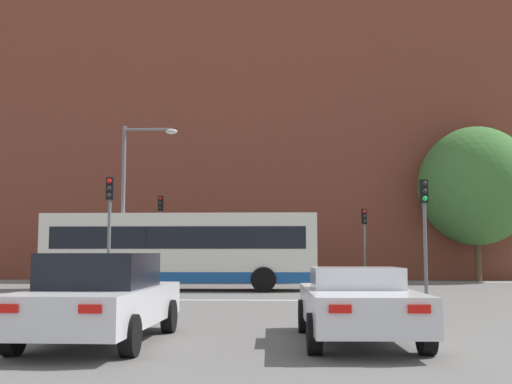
{
  "coord_description": "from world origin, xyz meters",
  "views": [
    {
      "loc": [
        0.92,
        -3.69,
        1.56
      ],
      "look_at": [
        -0.16,
        21.9,
        3.99
      ],
      "focal_mm": 45.0,
      "sensor_mm": 36.0,
      "label": 1
    }
  ],
  "objects": [
    {
      "name": "stop_line_strip",
      "position": [
        0.0,
        17.65,
        0.0
      ],
      "size": [
        8.43,
        0.3,
        0.01
      ],
      "primitive_type": "cube",
      "color": "silver",
      "rests_on": "ground_plane"
    },
    {
      "name": "far_pavement",
      "position": [
        0.0,
        30.9,
        0.01
      ],
      "size": [
        69.37,
        2.5,
        0.01
      ],
      "primitive_type": "cube",
      "color": "gray",
      "rests_on": "ground_plane"
    },
    {
      "name": "brick_civic_building",
      "position": [
        -3.53,
        38.62,
        10.8
      ],
      "size": [
        40.41,
        10.42,
        28.64
      ],
      "color": "brown",
      "rests_on": "ground_plane"
    },
    {
      "name": "car_saloon_left",
      "position": [
        -2.26,
        7.48,
        0.78
      ],
      "size": [
        2.1,
        4.87,
        1.55
      ],
      "rotation": [
        0.0,
        0.0,
        -0.02
      ],
      "color": "silver",
      "rests_on": "ground_plane"
    },
    {
      "name": "car_roadster_right",
      "position": [
        2.22,
        7.77,
        0.67
      ],
      "size": [
        2.01,
        4.59,
        1.3
      ],
      "rotation": [
        0.0,
        0.0,
        0.02
      ],
      "color": "silver",
      "rests_on": "ground_plane"
    },
    {
      "name": "bus_crossing_lead",
      "position": [
        -3.36,
        23.19,
        1.7
      ],
      "size": [
        11.3,
        2.71,
        3.17
      ],
      "rotation": [
        0.0,
        0.0,
        -1.57
      ],
      "color": "silver",
      "rests_on": "ground_plane"
    },
    {
      "name": "traffic_light_near_right",
      "position": [
        5.76,
        18.4,
        2.74
      ],
      "size": [
        0.26,
        0.31,
        4.06
      ],
      "color": "slate",
      "rests_on": "ground_plane"
    },
    {
      "name": "traffic_light_far_right",
      "position": [
        5.16,
        29.89,
        2.6
      ],
      "size": [
        0.26,
        0.31,
        3.85
      ],
      "color": "slate",
      "rests_on": "ground_plane"
    },
    {
      "name": "traffic_light_far_left",
      "position": [
        -5.57,
        30.0,
        3.05
      ],
      "size": [
        0.26,
        0.31,
        4.58
      ],
      "color": "slate",
      "rests_on": "ground_plane"
    },
    {
      "name": "traffic_light_near_left",
      "position": [
        -5.23,
        18.77,
        2.85
      ],
      "size": [
        0.26,
        0.31,
        4.24
      ],
      "color": "slate",
      "rests_on": "ground_plane"
    },
    {
      "name": "street_lamp_junction",
      "position": [
        -5.31,
        22.61,
        4.24
      ],
      "size": [
        2.32,
        0.36,
        6.87
      ],
      "color": "slate",
      "rests_on": "ground_plane"
    },
    {
      "name": "pedestrian_waiting",
      "position": [
        -0.94,
        30.48,
        0.99
      ],
      "size": [
        0.43,
        0.29,
        1.68
      ],
      "rotation": [
        0.0,
        0.0,
        2.95
      ],
      "color": "brown",
      "rests_on": "ground_plane"
    },
    {
      "name": "pedestrian_walking_east",
      "position": [
        -4.05,
        30.89,
        0.98
      ],
      "size": [
        0.41,
        0.45,
        1.67
      ],
      "rotation": [
        0.0,
        0.0,
        2.18
      ],
      "color": "brown",
      "rests_on": "ground_plane"
    },
    {
      "name": "pedestrian_walking_west",
      "position": [
        -4.38,
        30.35,
        0.97
      ],
      "size": [
        0.42,
        0.45,
        1.66
      ],
      "rotation": [
        0.0,
        0.0,
        4.05
      ],
      "color": "brown",
      "rests_on": "ground_plane"
    },
    {
      "name": "tree_by_building",
      "position": [
        11.61,
        32.08,
        5.24
      ],
      "size": [
        6.27,
        6.27,
        8.54
      ],
      "color": "#4C3823",
      "rests_on": "ground_plane"
    }
  ]
}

